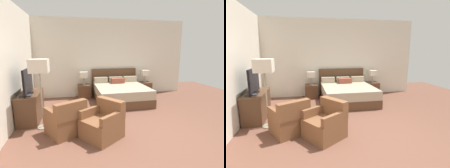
% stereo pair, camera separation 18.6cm
% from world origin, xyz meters
% --- Properties ---
extents(ground_plane, '(10.63, 10.63, 0.00)m').
position_xyz_m(ground_plane, '(0.00, 0.00, 0.00)').
color(ground_plane, brown).
extents(wall_back, '(6.41, 0.06, 2.90)m').
position_xyz_m(wall_back, '(0.00, 3.57, 1.45)').
color(wall_back, silver).
rests_on(wall_back, ground).
extents(wall_left, '(0.06, 5.34, 2.90)m').
position_xyz_m(wall_left, '(-2.63, 1.47, 1.45)').
color(wall_left, silver).
rests_on(wall_left, ground).
extents(bed, '(1.75, 1.98, 1.04)m').
position_xyz_m(bed, '(0.31, 2.57, 0.31)').
color(bed, brown).
rests_on(bed, ground).
extents(nightstand_left, '(0.45, 0.47, 0.50)m').
position_xyz_m(nightstand_left, '(-0.88, 3.25, 0.25)').
color(nightstand_left, brown).
rests_on(nightstand_left, ground).
extents(nightstand_right, '(0.45, 0.47, 0.50)m').
position_xyz_m(nightstand_right, '(1.50, 3.25, 0.25)').
color(nightstand_right, brown).
rests_on(nightstand_right, ground).
extents(table_lamp_left, '(0.28, 0.28, 0.48)m').
position_xyz_m(table_lamp_left, '(-0.88, 3.25, 0.87)').
color(table_lamp_left, gray).
rests_on(table_lamp_left, nightstand_left).
extents(table_lamp_right, '(0.28, 0.28, 0.48)m').
position_xyz_m(table_lamp_right, '(1.50, 3.25, 0.87)').
color(table_lamp_right, gray).
rests_on(table_lamp_right, nightstand_right).
extents(dresser, '(0.48, 1.17, 0.71)m').
position_xyz_m(dresser, '(-2.34, 1.50, 0.36)').
color(dresser, brown).
rests_on(dresser, ground).
extents(tv, '(0.18, 0.85, 0.62)m').
position_xyz_m(tv, '(-2.34, 1.43, 1.01)').
color(tv, black).
rests_on(tv, dresser).
extents(book_red_cover, '(0.26, 0.16, 0.03)m').
position_xyz_m(book_red_cover, '(-2.35, 1.16, 0.72)').
color(book_red_cover, '#383333').
rests_on(book_red_cover, dresser).
extents(armchair_by_window, '(0.93, 0.94, 0.76)m').
position_xyz_m(armchair_by_window, '(-1.45, 0.52, 0.28)').
color(armchair_by_window, brown).
rests_on(armchair_by_window, ground).
extents(armchair_companion, '(0.96, 0.96, 0.76)m').
position_xyz_m(armchair_companion, '(-0.71, 0.21, 0.28)').
color(armchair_companion, brown).
rests_on(armchair_companion, ground).
extents(floor_lamp, '(0.39, 0.39, 1.57)m').
position_xyz_m(floor_lamp, '(-1.98, 0.95, 1.35)').
color(floor_lamp, gray).
rests_on(floor_lamp, ground).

